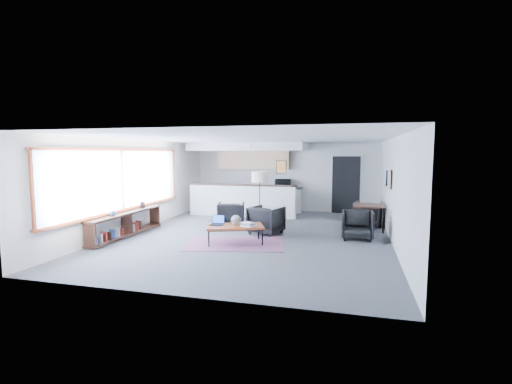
% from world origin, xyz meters
% --- Properties ---
extents(room, '(7.02, 9.02, 2.62)m').
position_xyz_m(room, '(0.00, 0.00, 1.30)').
color(room, '#464648').
rests_on(room, ground).
extents(window, '(0.10, 5.95, 1.66)m').
position_xyz_m(window, '(-3.46, -0.90, 1.46)').
color(window, '#8CBFFF').
rests_on(window, room).
extents(console, '(0.35, 3.00, 0.80)m').
position_xyz_m(console, '(-3.30, -1.05, 0.33)').
color(console, '#341C12').
rests_on(console, floor).
extents(kitchenette, '(4.20, 1.96, 2.60)m').
position_xyz_m(kitchenette, '(-1.20, 3.71, 1.38)').
color(kitchenette, white).
rests_on(kitchenette, floor).
extents(doorway, '(1.10, 0.12, 2.15)m').
position_xyz_m(doorway, '(2.30, 4.42, 1.07)').
color(doorway, black).
rests_on(doorway, room).
extents(track_light, '(1.60, 0.07, 0.15)m').
position_xyz_m(track_light, '(-0.59, 2.20, 2.53)').
color(track_light, silver).
rests_on(track_light, room).
extents(wall_art_lower, '(0.03, 0.38, 0.48)m').
position_xyz_m(wall_art_lower, '(3.47, 0.40, 1.55)').
color(wall_art_lower, black).
rests_on(wall_art_lower, room).
extents(wall_art_upper, '(0.03, 0.34, 0.44)m').
position_xyz_m(wall_art_upper, '(3.47, 1.70, 1.50)').
color(wall_art_upper, black).
rests_on(wall_art_upper, room).
extents(kilim_rug, '(2.65, 2.08, 0.01)m').
position_xyz_m(kilim_rug, '(-0.24, -1.06, 0.01)').
color(kilim_rug, '#683753').
rests_on(kilim_rug, floor).
extents(coffee_table, '(1.56, 1.21, 0.45)m').
position_xyz_m(coffee_table, '(-0.24, -1.06, 0.42)').
color(coffee_table, brown).
rests_on(coffee_table, floor).
extents(laptop, '(0.33, 0.28, 0.23)m').
position_xyz_m(laptop, '(-0.69, -1.05, 0.52)').
color(laptop, black).
rests_on(laptop, coffee_table).
extents(ceramic_pot, '(0.25, 0.25, 0.25)m').
position_xyz_m(ceramic_pot, '(-0.21, -1.04, 0.58)').
color(ceramic_pot, gray).
rests_on(ceramic_pot, coffee_table).
extents(book_stack, '(0.39, 0.35, 0.10)m').
position_xyz_m(book_stack, '(0.10, -1.06, 0.50)').
color(book_stack, silver).
rests_on(book_stack, coffee_table).
extents(coaster, '(0.11, 0.11, 0.01)m').
position_xyz_m(coaster, '(-0.21, -1.30, 0.45)').
color(coaster, '#E5590C').
rests_on(coaster, coffee_table).
extents(armchair_left, '(0.95, 0.91, 0.81)m').
position_xyz_m(armchair_left, '(-1.01, 0.95, 0.40)').
color(armchair_left, black).
rests_on(armchair_left, floor).
extents(armchair_right, '(1.00, 0.97, 0.84)m').
position_xyz_m(armchair_right, '(0.25, 0.23, 0.42)').
color(armchair_right, black).
rests_on(armchair_right, floor).
extents(floor_lamp, '(0.58, 0.58, 1.67)m').
position_xyz_m(floor_lamp, '(-0.13, 1.04, 1.45)').
color(floor_lamp, black).
rests_on(floor_lamp, floor).
extents(dining_table, '(0.86, 0.86, 0.73)m').
position_xyz_m(dining_table, '(3.00, 1.47, 0.66)').
color(dining_table, '#341C12').
rests_on(dining_table, floor).
extents(dining_chair_near, '(0.69, 0.65, 0.69)m').
position_xyz_m(dining_chair_near, '(2.68, 0.19, 0.34)').
color(dining_chair_near, black).
rests_on(dining_chair_near, floor).
extents(dining_chair_far, '(0.78, 0.75, 0.69)m').
position_xyz_m(dining_chair_far, '(3.00, 2.13, 0.35)').
color(dining_chair_far, black).
rests_on(dining_chair_far, floor).
extents(microwave, '(0.58, 0.34, 0.38)m').
position_xyz_m(microwave, '(-0.01, 4.15, 1.12)').
color(microwave, black).
rests_on(microwave, kitchenette).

